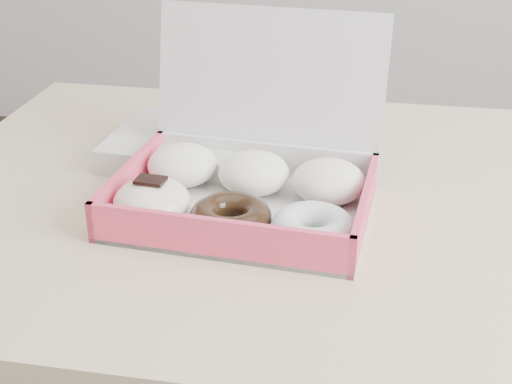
# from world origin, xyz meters

# --- Properties ---
(table) EXTENTS (1.20, 0.80, 0.75)m
(table) POSITION_xyz_m (0.00, 0.00, 0.67)
(table) COLOR tan
(table) RESTS_ON ground
(donut_box) EXTENTS (0.35, 0.31, 0.24)m
(donut_box) POSITION_xyz_m (-0.12, -0.05, 0.79)
(donut_box) COLOR silver
(donut_box) RESTS_ON table
(newspapers) EXTENTS (0.25, 0.20, 0.04)m
(newspapers) POSITION_xyz_m (-0.23, 0.09, 0.77)
(newspapers) COLOR white
(newspapers) RESTS_ON table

